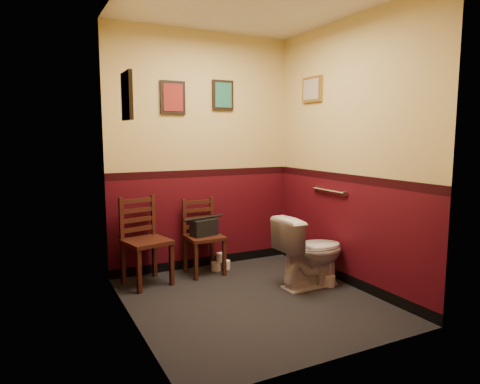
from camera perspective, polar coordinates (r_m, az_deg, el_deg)
name	(u,v)px	position (r m, az deg, el deg)	size (l,w,h in m)	color
floor	(252,300)	(4.15, 1.61, -14.24)	(2.20, 2.40, 0.00)	black
wall_back	(203,152)	(4.94, -5.01, 5.32)	(2.20, 2.70, 0.00)	#450912
wall_front	(341,165)	(2.86, 13.26, 3.55)	(2.20, 2.70, 0.00)	#450912
wall_left	(129,160)	(3.47, -14.52, 4.17)	(2.40, 2.70, 0.00)	#450912
wall_right	(348,154)	(4.49, 14.16, 4.89)	(2.40, 2.70, 0.00)	#450912
grab_bar	(329,191)	(4.69, 11.72, 0.17)	(0.05, 0.56, 0.06)	silver
framed_print_back_a	(173,98)	(4.82, -8.95, 12.34)	(0.28, 0.04, 0.36)	black
framed_print_back_b	(223,95)	(5.04, -2.30, 12.77)	(0.26, 0.04, 0.34)	black
framed_print_left	(127,96)	(3.58, -14.82, 12.27)	(0.04, 0.30, 0.38)	black
framed_print_right	(312,89)	(4.97, 9.58, 13.34)	(0.04, 0.34, 0.28)	olive
toilet	(310,252)	(4.47, 9.37, -7.85)	(0.41, 0.74, 0.72)	white
toilet_brush	(330,280)	(4.58, 11.87, -11.40)	(0.11, 0.11, 0.41)	silver
chair_left	(145,241)	(4.56, -12.59, -6.36)	(0.51, 0.51, 0.91)	#451E14
chair_right	(203,236)	(4.82, -4.98, -5.92)	(0.39, 0.39, 0.84)	#451E14
handbag	(204,227)	(4.77, -4.82, -4.72)	(0.32, 0.21, 0.21)	black
tp_stack	(221,263)	(5.00, -2.56, -9.41)	(0.23, 0.12, 0.20)	silver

